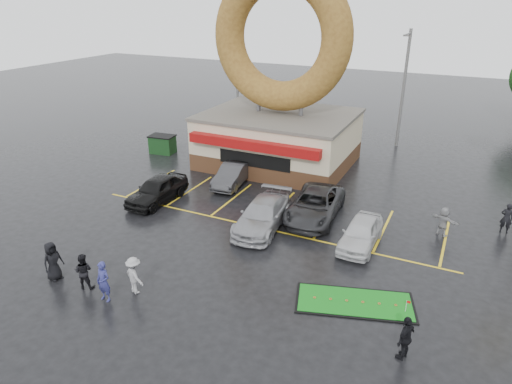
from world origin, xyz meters
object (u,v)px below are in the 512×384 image
at_px(donut_shop, 279,102).
at_px(car_dgrey, 233,175).
at_px(car_black, 157,190).
at_px(person_blue, 104,282).
at_px(car_white, 361,233).
at_px(car_grey, 315,205).
at_px(dumpster, 163,145).
at_px(car_silver, 263,215).
at_px(putting_green, 355,302).
at_px(person_cameraman, 406,338).
at_px(streetlight_left, 237,75).
at_px(streetlight_mid, 404,86).

xyz_separation_m(donut_shop, car_dgrey, (-1.05, -4.97, -3.78)).
relative_size(car_black, person_blue, 2.56).
bearing_deg(person_blue, car_white, 49.50).
bearing_deg(car_grey, car_black, -171.73).
xyz_separation_m(donut_shop, dumpster, (-9.00, -1.66, -3.81)).
relative_size(car_silver, dumpster, 2.82).
height_order(car_white, dumpster, car_white).
bearing_deg(putting_green, car_black, 160.87).
bearing_deg(donut_shop, person_cameraman, -54.36).
bearing_deg(putting_green, car_silver, 144.85).
bearing_deg(person_cameraman, car_grey, -124.66).
distance_m(car_silver, person_blue, 8.93).
distance_m(car_dgrey, person_cameraman, 16.61).
bearing_deg(putting_green, car_dgrey, 139.50).
relative_size(streetlight_left, dumpster, 5.00).
bearing_deg(car_silver, car_grey, 42.82).
height_order(person_cameraman, putting_green, person_cameraman).
xyz_separation_m(car_white, person_blue, (-8.16, -8.77, 0.19)).
bearing_deg(putting_green, dumpster, 146.47).
relative_size(person_cameraman, dumpster, 0.93).
distance_m(person_blue, putting_green, 10.04).
relative_size(car_dgrey, person_cameraman, 2.49).
height_order(streetlight_mid, person_cameraman, streetlight_mid).
bearing_deg(car_white, streetlight_left, 134.09).
bearing_deg(person_cameraman, car_dgrey, -111.14).
bearing_deg(streetlight_mid, car_grey, -96.66).
height_order(streetlight_mid, person_blue, streetlight_mid).
distance_m(car_black, person_cameraman, 16.68).
relative_size(streetlight_left, person_cameraman, 5.36).
distance_m(streetlight_mid, person_cameraman, 24.60).
height_order(car_grey, person_cameraman, person_cameraman).
bearing_deg(car_dgrey, person_blue, -91.11).
bearing_deg(streetlight_mid, car_silver, -102.43).
bearing_deg(car_dgrey, streetlight_mid, 51.91).
relative_size(streetlight_left, car_black, 2.03).
distance_m(donut_shop, person_cameraman, 19.94).
xyz_separation_m(streetlight_left, putting_green, (16.20, -20.67, -4.74)).
height_order(car_dgrey, car_silver, car_silver).
xyz_separation_m(car_silver, dumpster, (-12.16, 7.81, -0.09)).
bearing_deg(car_black, car_grey, 14.27).
distance_m(person_cameraman, dumpster, 24.92).
relative_size(streetlight_left, car_white, 2.27).
bearing_deg(person_cameraman, car_white, -134.94).
relative_size(donut_shop, putting_green, 2.67).
bearing_deg(person_blue, dumpster, 121.75).
distance_m(streetlight_left, car_silver, 19.73).
bearing_deg(car_black, putting_green, -17.59).
bearing_deg(donut_shop, car_silver, -71.55).
height_order(streetlight_mid, car_silver, streetlight_mid).
relative_size(streetlight_mid, car_black, 2.03).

